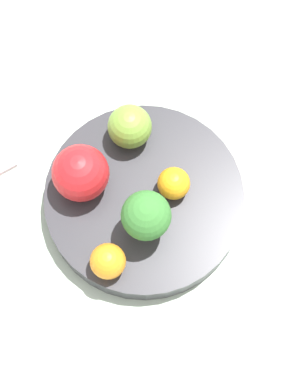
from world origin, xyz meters
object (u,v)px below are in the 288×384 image
(bowl, at_px, (144,200))
(broccoli, at_px, (146,216))
(apple_red, at_px, (81,173))
(orange_front, at_px, (173,179))
(orange_back, at_px, (108,261))
(apple_green, at_px, (128,127))

(bowl, bearing_deg, broccoli, -9.21)
(apple_red, bearing_deg, orange_front, 76.39)
(apple_red, bearing_deg, broccoli, 40.85)
(broccoli, bearing_deg, orange_front, 137.53)
(orange_front, height_order, orange_back, orange_back)
(bowl, bearing_deg, orange_back, -37.68)
(orange_back, bearing_deg, bowl, 142.32)
(bowl, xyz_separation_m, orange_back, (0.07, -0.05, 0.03))
(orange_front, relative_size, orange_back, 0.95)
(orange_back, bearing_deg, broccoli, 123.76)
(orange_back, bearing_deg, apple_red, -174.48)
(broccoli, relative_size, apple_red, 1.15)
(bowl, relative_size, orange_front, 6.18)
(apple_red, distance_m, apple_green, 0.08)
(bowl, relative_size, apple_red, 3.57)
(apple_green, relative_size, orange_back, 1.31)
(broccoli, xyz_separation_m, orange_front, (-0.04, 0.04, -0.02))
(apple_red, height_order, apple_green, apple_red)
(apple_red, bearing_deg, apple_green, 126.24)
(broccoli, relative_size, orange_back, 1.88)
(apple_green, bearing_deg, orange_front, 26.67)
(apple_green, distance_m, orange_back, 0.15)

